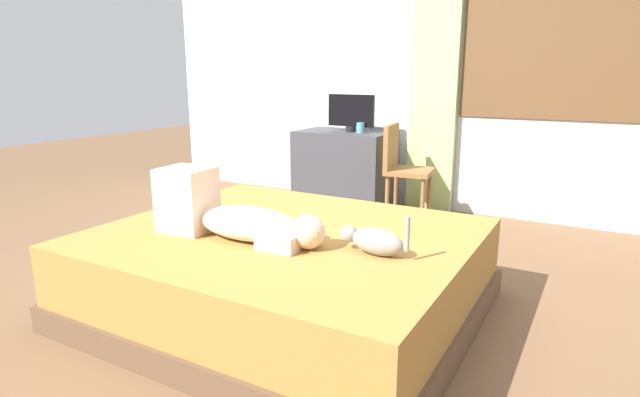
{
  "coord_description": "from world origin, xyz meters",
  "views": [
    {
      "loc": [
        1.35,
        -2.27,
        1.29
      ],
      "look_at": [
        -0.01,
        0.13,
        0.61
      ],
      "focal_mm": 28.77,
      "sensor_mm": 36.0,
      "label": 1
    }
  ],
  "objects_px": {
    "cup": "(361,128)",
    "bed": "(286,272)",
    "person_lying": "(232,216)",
    "chair_by_desk": "(402,165)",
    "tv_monitor": "(351,112)",
    "cat": "(374,240)",
    "desk": "(344,169)"
  },
  "relations": [
    {
      "from": "cat",
      "to": "tv_monitor",
      "type": "xyz_separation_m",
      "value": [
        -1.26,
        2.32,
        0.39
      ]
    },
    {
      "from": "bed",
      "to": "cat",
      "type": "xyz_separation_m",
      "value": [
        0.56,
        -0.1,
        0.3
      ]
    },
    {
      "from": "tv_monitor",
      "to": "chair_by_desk",
      "type": "xyz_separation_m",
      "value": [
        0.62,
        -0.27,
        -0.41
      ]
    },
    {
      "from": "desk",
      "to": "cup",
      "type": "xyz_separation_m",
      "value": [
        0.19,
        -0.05,
        0.42
      ]
    },
    {
      "from": "desk",
      "to": "cup",
      "type": "height_order",
      "value": "cup"
    },
    {
      "from": "person_lying",
      "to": "tv_monitor",
      "type": "height_order",
      "value": "tv_monitor"
    },
    {
      "from": "bed",
      "to": "cat",
      "type": "relative_size",
      "value": 5.53
    },
    {
      "from": "cat",
      "to": "desk",
      "type": "bearing_deg",
      "value": 119.75
    },
    {
      "from": "person_lying",
      "to": "cup",
      "type": "relative_size",
      "value": 9.82
    },
    {
      "from": "person_lying",
      "to": "chair_by_desk",
      "type": "relative_size",
      "value": 1.1
    },
    {
      "from": "bed",
      "to": "tv_monitor",
      "type": "bearing_deg",
      "value": 107.63
    },
    {
      "from": "tv_monitor",
      "to": "chair_by_desk",
      "type": "relative_size",
      "value": 0.56
    },
    {
      "from": "person_lying",
      "to": "chair_by_desk",
      "type": "distance_m",
      "value": 2.17
    },
    {
      "from": "desk",
      "to": "cup",
      "type": "distance_m",
      "value": 0.46
    },
    {
      "from": "cat",
      "to": "person_lying",
      "type": "bearing_deg",
      "value": -170.93
    },
    {
      "from": "cup",
      "to": "bed",
      "type": "bearing_deg",
      "value": -75.05
    },
    {
      "from": "person_lying",
      "to": "bed",
      "type": "bearing_deg",
      "value": 49.13
    },
    {
      "from": "cat",
      "to": "cup",
      "type": "relative_size",
      "value": 3.73
    },
    {
      "from": "desk",
      "to": "chair_by_desk",
      "type": "bearing_deg",
      "value": -21.08
    },
    {
      "from": "bed",
      "to": "cat",
      "type": "distance_m",
      "value": 0.64
    },
    {
      "from": "desk",
      "to": "person_lying",
      "type": "bearing_deg",
      "value": -76.55
    },
    {
      "from": "bed",
      "to": "cup",
      "type": "xyz_separation_m",
      "value": [
        -0.58,
        2.17,
        0.56
      ]
    },
    {
      "from": "cup",
      "to": "chair_by_desk",
      "type": "xyz_separation_m",
      "value": [
        0.5,
        -0.22,
        -0.28
      ]
    },
    {
      "from": "cat",
      "to": "chair_by_desk",
      "type": "relative_size",
      "value": 0.42
    },
    {
      "from": "bed",
      "to": "chair_by_desk",
      "type": "distance_m",
      "value": 1.98
    },
    {
      "from": "cat",
      "to": "tv_monitor",
      "type": "height_order",
      "value": "tv_monitor"
    },
    {
      "from": "person_lying",
      "to": "tv_monitor",
      "type": "distance_m",
      "value": 2.52
    },
    {
      "from": "bed",
      "to": "tv_monitor",
      "type": "relative_size",
      "value": 4.12
    },
    {
      "from": "desk",
      "to": "bed",
      "type": "bearing_deg",
      "value": -70.91
    },
    {
      "from": "cup",
      "to": "chair_by_desk",
      "type": "bearing_deg",
      "value": -23.55
    },
    {
      "from": "cat",
      "to": "cup",
      "type": "bearing_deg",
      "value": 116.59
    },
    {
      "from": "cat",
      "to": "chair_by_desk",
      "type": "height_order",
      "value": "chair_by_desk"
    }
  ]
}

